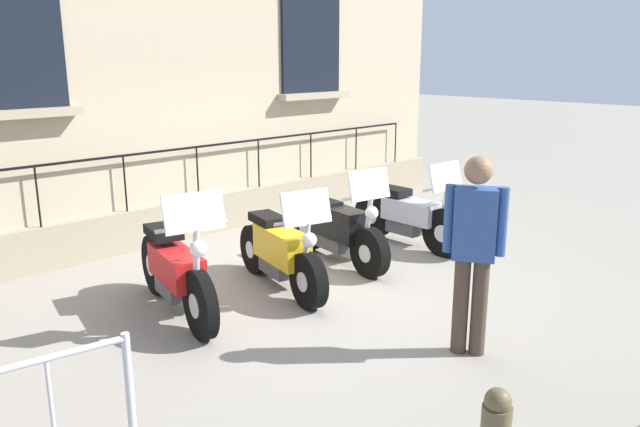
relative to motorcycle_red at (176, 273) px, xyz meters
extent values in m
plane|color=gray|center=(0.17, 1.79, -0.45)|extent=(60.00, 60.00, 0.00)
cube|color=gray|center=(-2.32, 1.79, -0.17)|extent=(0.20, 10.77, 0.57)
cube|color=black|center=(-2.38, 4.16, 2.44)|extent=(0.06, 1.27, 1.81)
cube|color=tan|center=(-2.30, 4.16, 1.49)|extent=(0.24, 1.47, 0.10)
cube|color=black|center=(-2.38, -0.58, 2.44)|extent=(0.06, 1.27, 1.81)
cube|color=tan|center=(-2.30, -0.58, 1.49)|extent=(0.24, 1.47, 0.10)
cube|color=black|center=(-2.28, 1.79, 0.87)|extent=(0.03, 9.05, 0.03)
cylinder|color=black|center=(-2.28, -0.47, 0.49)|extent=(0.02, 0.02, 0.75)
cylinder|color=black|center=(-2.28, 0.66, 0.49)|extent=(0.02, 0.02, 0.75)
cylinder|color=black|center=(-2.28, 1.79, 0.49)|extent=(0.02, 0.02, 0.75)
cylinder|color=black|center=(-2.28, 2.93, 0.49)|extent=(0.02, 0.02, 0.75)
cylinder|color=black|center=(-2.28, 4.06, 0.49)|extent=(0.02, 0.02, 0.75)
cylinder|color=black|center=(-2.28, 5.19, 0.49)|extent=(0.02, 0.02, 0.75)
cylinder|color=black|center=(-2.28, 6.32, 0.49)|extent=(0.02, 0.02, 0.75)
cylinder|color=black|center=(0.64, -0.15, -0.12)|extent=(0.68, 0.26, 0.67)
cylinder|color=silver|center=(0.64, -0.15, -0.12)|extent=(0.26, 0.18, 0.23)
cylinder|color=black|center=(-0.69, 0.15, -0.12)|extent=(0.68, 0.26, 0.67)
cylinder|color=silver|center=(-0.69, 0.15, -0.12)|extent=(0.26, 0.18, 0.23)
cube|color=red|center=(0.03, -0.01, 0.08)|extent=(0.93, 0.50, 0.32)
cube|color=#4C4C51|center=(-0.07, 0.01, -0.15)|extent=(0.57, 0.36, 0.23)
cube|color=black|center=(-0.32, 0.07, 0.35)|extent=(0.54, 0.39, 0.10)
cylinder|color=silver|center=(0.59, -0.13, 0.25)|extent=(0.17, 0.09, 0.74)
cylinder|color=silver|center=(0.54, -0.12, 0.62)|extent=(0.19, 0.69, 0.04)
sphere|color=white|center=(0.66, -0.15, 0.44)|extent=(0.16, 0.16, 0.16)
cylinder|color=silver|center=(-0.20, 0.22, -0.27)|extent=(0.79, 0.25, 0.08)
cube|color=silver|center=(0.60, -0.14, 0.77)|extent=(0.24, 0.58, 0.36)
cylinder|color=black|center=(0.81, 1.08, -0.15)|extent=(0.62, 0.28, 0.60)
cylinder|color=silver|center=(0.81, 1.08, -0.15)|extent=(0.24, 0.21, 0.21)
cylinder|color=black|center=(-0.45, 1.38, -0.15)|extent=(0.62, 0.28, 0.60)
cylinder|color=silver|center=(-0.45, 1.38, -0.15)|extent=(0.24, 0.21, 0.21)
cube|color=gold|center=(0.23, 1.22, 0.07)|extent=(0.91, 0.50, 0.37)
cube|color=#4C4C51|center=(0.13, 1.24, -0.18)|extent=(0.56, 0.36, 0.21)
cube|color=black|center=(-0.11, 1.30, 0.31)|extent=(0.53, 0.38, 0.10)
cylinder|color=silver|center=(0.77, 1.09, 0.17)|extent=(0.17, 0.10, 0.64)
cylinder|color=silver|center=(0.72, 1.10, 0.48)|extent=(0.19, 0.67, 0.04)
sphere|color=white|center=(0.83, 1.07, 0.30)|extent=(0.16, 0.16, 0.16)
cylinder|color=silver|center=(0.01, 1.44, -0.29)|extent=(0.77, 0.26, 0.08)
cube|color=silver|center=(0.78, 1.09, 0.63)|extent=(0.25, 0.57, 0.36)
cylinder|color=black|center=(0.64, 2.25, -0.15)|extent=(0.62, 0.25, 0.61)
cylinder|color=silver|center=(0.64, 2.25, -0.15)|extent=(0.24, 0.20, 0.21)
cylinder|color=black|center=(-0.67, 2.48, -0.15)|extent=(0.62, 0.25, 0.61)
cylinder|color=silver|center=(-0.67, 2.48, -0.15)|extent=(0.24, 0.20, 0.21)
cube|color=black|center=(0.03, 2.36, 0.09)|extent=(0.86, 0.45, 0.39)
cube|color=#4C4C51|center=(-0.06, 2.37, -0.18)|extent=(0.52, 0.33, 0.21)
cube|color=black|center=(-0.30, 2.41, 0.27)|extent=(0.50, 0.36, 0.10)
cylinder|color=silver|center=(0.59, 2.26, 0.19)|extent=(0.17, 0.09, 0.69)
cylinder|color=silver|center=(0.54, 2.27, 0.53)|extent=(0.15, 0.69, 0.04)
sphere|color=white|center=(0.66, 2.25, 0.35)|extent=(0.16, 0.16, 0.16)
cylinder|color=silver|center=(-0.19, 2.57, -0.28)|extent=(0.74, 0.20, 0.08)
cube|color=silver|center=(0.60, 2.26, 0.68)|extent=(0.22, 0.58, 0.36)
cylinder|color=black|center=(0.81, 3.56, -0.13)|extent=(0.66, 0.17, 0.65)
cylinder|color=silver|center=(0.81, 3.56, -0.13)|extent=(0.23, 0.18, 0.23)
cylinder|color=black|center=(-0.45, 3.60, -0.13)|extent=(0.66, 0.17, 0.65)
cylinder|color=silver|center=(-0.45, 3.60, -0.13)|extent=(0.23, 0.18, 0.23)
cube|color=#B2B2BC|center=(0.23, 3.58, 0.07)|extent=(0.83, 0.36, 0.30)
cube|color=#4C4C51|center=(0.13, 3.58, -0.16)|extent=(0.50, 0.28, 0.23)
cube|color=black|center=(-0.11, 3.59, 0.29)|extent=(0.47, 0.32, 0.10)
cylinder|color=silver|center=(0.76, 3.57, 0.17)|extent=(0.16, 0.06, 0.61)
cylinder|color=silver|center=(0.71, 3.57, 0.47)|extent=(0.06, 0.75, 0.04)
sphere|color=white|center=(0.83, 3.56, 0.29)|extent=(0.16, 0.16, 0.16)
cylinder|color=silver|center=(-0.02, 3.77, -0.27)|extent=(0.75, 0.10, 0.08)
cube|color=silver|center=(0.77, 3.57, 0.62)|extent=(0.14, 0.61, 0.36)
cylinder|color=#B7B7BF|center=(2.16, -1.63, 0.07)|extent=(0.05, 0.05, 1.05)
sphere|color=brown|center=(3.86, -0.41, 0.38)|extent=(0.15, 0.15, 0.15)
cylinder|color=#47382D|center=(2.63, 1.44, -0.01)|extent=(0.14, 0.14, 0.89)
cylinder|color=#47382D|center=(2.49, 1.36, -0.01)|extent=(0.14, 0.14, 0.89)
cube|color=#2D4C8C|center=(2.56, 1.40, 0.75)|extent=(0.42, 0.37, 0.63)
sphere|color=#8C664C|center=(2.56, 1.40, 1.21)|extent=(0.24, 0.24, 0.24)
cylinder|color=#2D4C8C|center=(2.75, 1.51, 0.78)|extent=(0.09, 0.09, 0.60)
cylinder|color=#2D4C8C|center=(2.37, 1.29, 0.78)|extent=(0.09, 0.09, 0.60)
camera|label=1|loc=(5.30, -3.13, 2.15)|focal=34.97mm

